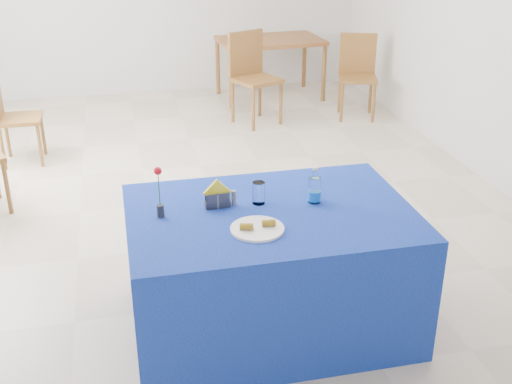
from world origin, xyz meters
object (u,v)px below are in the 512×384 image
oak_table (270,45)px  chair_bg_left (252,71)px  blue_table (270,269)px  water_bottle (315,191)px  plate (257,229)px  chair_win_b (10,112)px  chair_bg_right (358,70)px

oak_table → chair_bg_left: (-0.44, -0.91, -0.09)m
blue_table → water_bottle: size_ratio=7.44×
plate → water_bottle: (0.40, 0.27, 0.06)m
oak_table → chair_bg_left: bearing=-115.7°
water_bottle → chair_win_b: bearing=124.2°
plate → blue_table: size_ratio=0.18×
water_bottle → chair_bg_right: (1.71, 3.72, -0.28)m
plate → chair_bg_right: size_ratio=0.30×
plate → chair_bg_right: (2.11, 3.99, -0.22)m
plate → chair_bg_left: bearing=78.0°
oak_table → chair_bg_right: size_ratio=1.39×
oak_table → chair_bg_right: chair_bg_right is taller
plate → chair_bg_right: 4.52m
water_bottle → chair_bg_right: 4.10m
water_bottle → chair_bg_left: size_ratio=0.21×
plate → blue_table: bearing=59.1°
plate → water_bottle: size_ratio=1.33×
blue_table → chair_bg_left: 3.90m
blue_table → water_bottle: water_bottle is taller
plate → blue_table: 0.46m
chair_bg_left → chair_win_b: size_ratio=1.15×
chair_bg_right → blue_table: bearing=-101.6°
plate → oak_table: (1.30, 4.94, -0.09)m
blue_table → oak_table: 4.89m
water_bottle → plate: bearing=-146.1°
chair_bg_left → plate: bearing=-126.6°
oak_table → chair_bg_right: 1.26m
plate → chair_win_b: chair_win_b is taller
water_bottle → oak_table: bearing=79.1°
plate → chair_bg_left: chair_bg_left is taller
chair_bg_left → water_bottle: bearing=-121.6°
chair_bg_right → chair_win_b: (-3.76, -0.70, -0.04)m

